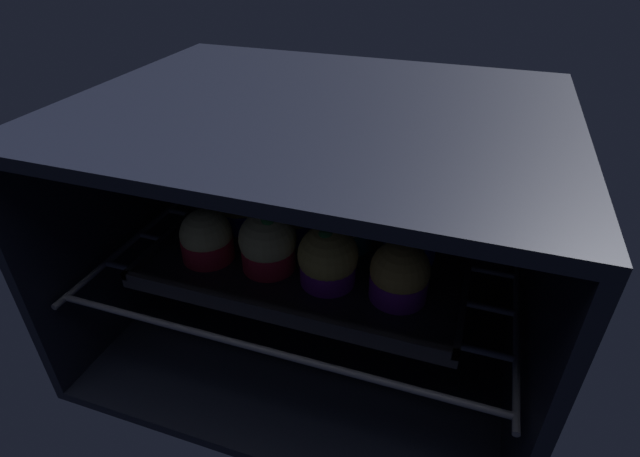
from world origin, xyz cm
name	(u,v)px	position (x,y,z in cm)	size (l,w,h in cm)	color
oven_cavity	(326,219)	(0.00, 26.25, 17.00)	(59.00, 47.00, 37.00)	black
oven_rack	(317,254)	(0.00, 22.00, 13.60)	(54.80, 42.00, 0.80)	#444756
baking_tray	(320,242)	(0.00, 23.50, 14.67)	(41.94, 33.56, 2.20)	black
muffin_row0_col0	(207,238)	(-12.88, 14.73, 18.25)	(7.00, 7.00, 7.11)	red
muffin_row0_col1	(268,244)	(-4.28, 15.35, 18.86)	(7.44, 7.44, 8.33)	red
muffin_row0_col2	(328,259)	(3.92, 15.00, 18.64)	(7.55, 7.55, 8.01)	#7A238C
muffin_row0_col3	(400,274)	(12.85, 15.01, 18.55)	(7.13, 7.13, 7.57)	#7A238C
muffin_row1_col0	(241,207)	(-12.26, 23.51, 18.31)	(7.00, 7.00, 7.29)	#1928B7
muffin_row1_col1	(293,215)	(-4.04, 23.35, 18.59)	(7.08, 7.08, 7.68)	#1928B7
muffin_row1_col2	(347,224)	(3.90, 23.72, 18.47)	(7.00, 7.00, 7.59)	#0C8C84
muffin_row1_col3	(411,234)	(12.68, 23.57, 18.81)	(7.02, 7.02, 7.92)	#1928B7
muffin_row2_col0	(261,181)	(-12.83, 31.98, 18.35)	(7.00, 7.00, 7.22)	#1928B7
muffin_row2_col1	(313,188)	(-4.08, 31.96, 18.55)	(7.32, 7.32, 7.80)	#1928B7
muffin_row2_col2	(363,195)	(3.97, 31.89, 18.84)	(7.67, 7.67, 8.18)	red
muffin_row2_col3	(423,204)	(12.95, 31.99, 18.85)	(7.07, 7.07, 8.47)	#1928B7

